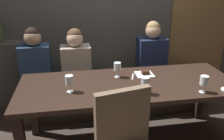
% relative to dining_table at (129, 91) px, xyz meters
% --- Properties ---
extents(arched_door, '(0.90, 0.05, 2.55)m').
position_rel_dining_table_xyz_m(arched_door, '(1.35, 1.15, 0.71)').
color(arched_door, olive).
rests_on(arched_door, ground).
extents(dining_table, '(2.20, 0.84, 0.74)m').
position_rel_dining_table_xyz_m(dining_table, '(0.00, 0.00, 0.00)').
color(dining_table, black).
rests_on(dining_table, ground).
extents(banquette_bench, '(2.50, 0.44, 0.45)m').
position_rel_dining_table_xyz_m(banquette_bench, '(0.00, 0.70, -0.42)').
color(banquette_bench, '#40352A').
rests_on(banquette_bench, ground).
extents(diner_redhead, '(0.36, 0.24, 0.75)m').
position_rel_dining_table_xyz_m(diner_redhead, '(-1.00, 0.71, 0.15)').
color(diner_redhead, navy).
rests_on(diner_redhead, banquette_bench).
extents(diner_bearded, '(0.36, 0.24, 0.72)m').
position_rel_dining_table_xyz_m(diner_bearded, '(-0.51, 0.69, 0.14)').
color(diner_bearded, '#9E9384').
rests_on(diner_bearded, banquette_bench).
extents(diner_far_end, '(0.36, 0.24, 0.78)m').
position_rel_dining_table_xyz_m(diner_far_end, '(0.47, 0.70, 0.17)').
color(diner_far_end, '#192342').
rests_on(diner_far_end, banquette_bench).
extents(wine_bottle_pale_label, '(0.08, 0.08, 0.33)m').
position_rel_dining_table_xyz_m(wine_bottle_pale_label, '(-1.45, 1.06, 0.42)').
color(wine_bottle_pale_label, '#384728').
rests_on(wine_bottle_pale_label, back_counter).
extents(wine_glass_far_left, '(0.08, 0.08, 0.16)m').
position_rel_dining_table_xyz_m(wine_glass_far_left, '(-0.59, -0.10, 0.20)').
color(wine_glass_far_left, silver).
rests_on(wine_glass_far_left, dining_table).
extents(wine_glass_near_right, '(0.08, 0.08, 0.16)m').
position_rel_dining_table_xyz_m(wine_glass_near_right, '(-0.09, 0.17, 0.20)').
color(wine_glass_near_right, silver).
rests_on(wine_glass_near_right, dining_table).
extents(wine_glass_near_left, '(0.08, 0.08, 0.16)m').
position_rel_dining_table_xyz_m(wine_glass_near_left, '(0.63, -0.31, 0.20)').
color(wine_glass_near_left, silver).
rests_on(wine_glass_near_left, dining_table).
extents(wine_glass_far_right, '(0.08, 0.08, 0.16)m').
position_rel_dining_table_xyz_m(wine_glass_far_right, '(0.09, -0.25, 0.20)').
color(wine_glass_far_right, silver).
rests_on(wine_glass_far_right, dining_table).
extents(dessert_plate, '(0.19, 0.19, 0.05)m').
position_rel_dining_table_xyz_m(dessert_plate, '(0.22, 0.18, 0.10)').
color(dessert_plate, white).
rests_on(dessert_plate, dining_table).
extents(fork_on_table, '(0.07, 0.17, 0.01)m').
position_rel_dining_table_xyz_m(fork_on_table, '(0.08, 0.14, 0.09)').
color(fork_on_table, silver).
rests_on(fork_on_table, dining_table).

